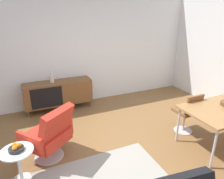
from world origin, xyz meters
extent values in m
plane|color=brown|center=(0.00, 0.00, 0.00)|extent=(8.32, 8.32, 0.00)
cube|color=white|center=(0.00, 2.60, 1.40)|extent=(6.80, 0.12, 2.80)
cube|color=brown|center=(-0.59, 2.30, 0.44)|extent=(1.60, 0.44, 0.56)
cube|color=black|center=(-0.89, 2.08, 0.44)|extent=(0.70, 0.01, 0.48)
cylinder|color=brown|center=(-1.33, 2.13, 0.08)|extent=(0.03, 0.03, 0.16)
cylinder|color=brown|center=(0.15, 2.13, 0.08)|extent=(0.03, 0.03, 0.16)
cylinder|color=brown|center=(-1.33, 2.47, 0.08)|extent=(0.03, 0.03, 0.16)
cylinder|color=brown|center=(0.15, 2.47, 0.08)|extent=(0.03, 0.03, 0.16)
cylinder|color=beige|center=(-0.71, 2.30, 0.80)|extent=(0.11, 0.11, 0.17)
cylinder|color=beige|center=(-0.71, 2.30, 0.93)|extent=(0.04, 0.04, 0.08)
cylinder|color=#B7B7BC|center=(1.15, -0.76, 0.35)|extent=(0.04, 0.04, 0.70)
cylinder|color=#B7B7BC|center=(1.15, 0.02, 0.35)|extent=(0.04, 0.04, 0.70)
cube|color=brown|center=(1.52, 0.25, 0.45)|extent=(0.41, 0.41, 0.05)
cube|color=brown|center=(1.52, 0.07, 0.67)|extent=(0.38, 0.09, 0.38)
cylinder|color=#B7B7BC|center=(1.52, 0.25, 0.21)|extent=(0.04, 0.04, 0.42)
cylinder|color=#B7B7BC|center=(1.52, 0.25, 0.01)|extent=(0.36, 0.36, 0.01)
cube|color=red|center=(-1.09, 0.55, 0.38)|extent=(0.82, 0.81, 0.20)
cube|color=red|center=(-0.95, 0.36, 0.69)|extent=(0.64, 0.58, 0.51)
cube|color=red|center=(-0.83, 0.75, 0.46)|extent=(0.36, 0.43, 0.28)
cube|color=red|center=(-1.35, 0.35, 0.46)|extent=(0.36, 0.43, 0.28)
cylinder|color=#B7B7BC|center=(-1.09, 0.55, 0.14)|extent=(0.06, 0.06, 0.28)
cylinder|color=#B7B7BC|center=(-1.09, 0.55, 0.01)|extent=(0.48, 0.48, 0.02)
cylinder|color=white|center=(-1.53, 0.16, 0.51)|extent=(0.44, 0.44, 0.02)
cylinder|color=white|center=(-1.53, 0.16, 0.25)|extent=(0.05, 0.05, 0.50)
cylinder|color=#262628|center=(-1.53, 0.16, 0.55)|extent=(0.20, 0.20, 0.05)
sphere|color=orange|center=(-1.49, 0.17, 0.59)|extent=(0.07, 0.07, 0.07)
sphere|color=orange|center=(-1.54, 0.20, 0.59)|extent=(0.07, 0.07, 0.07)
sphere|color=orange|center=(-1.54, 0.12, 0.59)|extent=(0.07, 0.07, 0.07)
camera|label=1|loc=(-1.27, -2.45, 2.27)|focal=32.66mm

